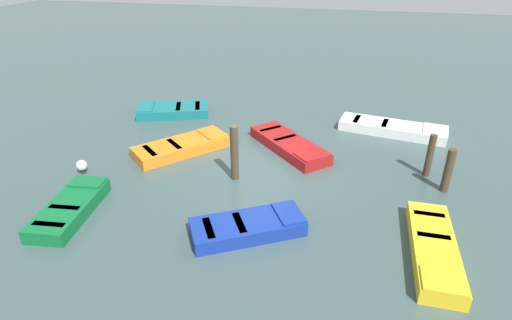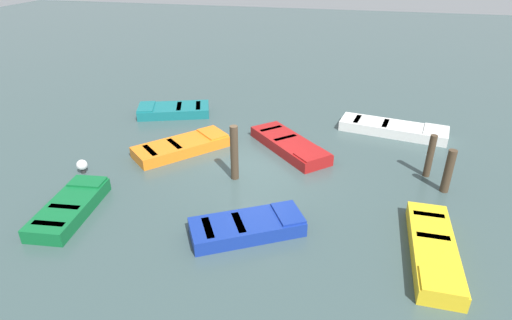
# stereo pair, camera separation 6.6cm
# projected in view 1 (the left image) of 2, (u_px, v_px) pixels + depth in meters

# --- Properties ---
(ground_plane) EXTENTS (80.00, 80.00, 0.00)m
(ground_plane) POSITION_uv_depth(u_px,v_px,m) (256.00, 169.00, 14.46)
(ground_plane) COLOR #384C4C
(rowboat_blue) EXTENTS (3.19, 2.52, 0.46)m
(rowboat_blue) POSITION_uv_depth(u_px,v_px,m) (248.00, 226.00, 11.18)
(rowboat_blue) COLOR navy
(rowboat_blue) RESTS_ON ground_plane
(rowboat_green) EXTENTS (1.45, 2.99, 0.46)m
(rowboat_green) POSITION_uv_depth(u_px,v_px,m) (70.00, 208.00, 11.96)
(rowboat_green) COLOR #0F602D
(rowboat_green) RESTS_ON ground_plane
(rowboat_red) EXTENTS (3.45, 3.52, 0.46)m
(rowboat_red) POSITION_uv_depth(u_px,v_px,m) (289.00, 145.00, 15.68)
(rowboat_red) COLOR maroon
(rowboat_red) RESTS_ON ground_plane
(rowboat_teal) EXTENTS (3.44, 2.44, 0.46)m
(rowboat_teal) POSITION_uv_depth(u_px,v_px,m) (173.00, 110.00, 18.92)
(rowboat_teal) COLOR #14666B
(rowboat_teal) RESTS_ON ground_plane
(rowboat_yellow) EXTENTS (1.08, 3.59, 0.46)m
(rowboat_yellow) POSITION_uv_depth(u_px,v_px,m) (434.00, 249.00, 10.35)
(rowboat_yellow) COLOR gold
(rowboat_yellow) RESTS_ON ground_plane
(rowboat_white) EXTENTS (4.35, 1.95, 0.46)m
(rowboat_white) POSITION_uv_depth(u_px,v_px,m) (393.00, 128.00, 17.08)
(rowboat_white) COLOR silver
(rowboat_white) RESTS_ON ground_plane
(rowboat_orange) EXTENTS (3.28, 3.46, 0.46)m
(rowboat_orange) POSITION_uv_depth(u_px,v_px,m) (182.00, 146.00, 15.57)
(rowboat_orange) COLOR orange
(rowboat_orange) RESTS_ON ground_plane
(mooring_piling_center) EXTENTS (0.26, 0.26, 1.87)m
(mooring_piling_center) POSITION_uv_depth(u_px,v_px,m) (234.00, 153.00, 13.46)
(mooring_piling_center) COLOR #423323
(mooring_piling_center) RESTS_ON ground_plane
(mooring_piling_far_left) EXTENTS (0.26, 0.26, 1.43)m
(mooring_piling_far_left) POSITION_uv_depth(u_px,v_px,m) (448.00, 171.00, 12.87)
(mooring_piling_far_left) COLOR #423323
(mooring_piling_far_left) RESTS_ON ground_plane
(mooring_piling_mid_right) EXTENTS (0.22, 0.22, 1.49)m
(mooring_piling_mid_right) POSITION_uv_depth(u_px,v_px,m) (430.00, 156.00, 13.72)
(mooring_piling_mid_right) COLOR #423323
(mooring_piling_mid_right) RESTS_ON ground_plane
(marker_buoy) EXTENTS (0.36, 0.36, 0.48)m
(marker_buoy) POSITION_uv_depth(u_px,v_px,m) (82.00, 166.00, 14.07)
(marker_buoy) COLOR #262626
(marker_buoy) RESTS_ON ground_plane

